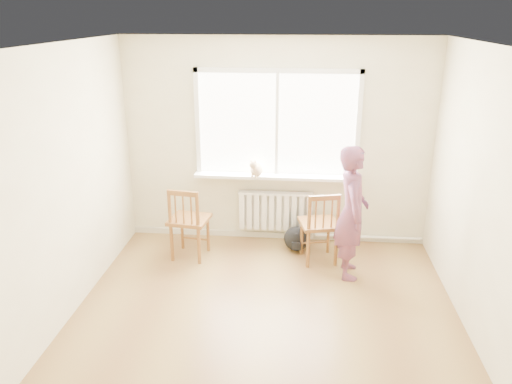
% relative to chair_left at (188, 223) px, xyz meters
% --- Properties ---
extents(floor, '(4.50, 4.50, 0.00)m').
position_rel_chair_left_xyz_m(floor, '(1.06, -1.54, -0.48)').
color(floor, olive).
rests_on(floor, ground).
extents(ceiling, '(4.50, 4.50, 0.00)m').
position_rel_chair_left_xyz_m(ceiling, '(1.06, -1.54, 2.22)').
color(ceiling, white).
rests_on(ceiling, back_wall).
extents(back_wall, '(4.00, 0.01, 2.70)m').
position_rel_chair_left_xyz_m(back_wall, '(1.06, 0.71, 0.87)').
color(back_wall, beige).
rests_on(back_wall, ground).
extents(window, '(2.12, 0.05, 1.42)m').
position_rel_chair_left_xyz_m(window, '(1.06, 0.68, 1.18)').
color(window, white).
rests_on(window, back_wall).
extents(windowsill, '(2.15, 0.22, 0.04)m').
position_rel_chair_left_xyz_m(windowsill, '(1.06, 0.60, 0.45)').
color(windowsill, white).
rests_on(windowsill, back_wall).
extents(radiator, '(1.00, 0.12, 0.55)m').
position_rel_chair_left_xyz_m(radiator, '(1.06, 0.62, -0.04)').
color(radiator, white).
rests_on(radiator, back_wall).
extents(heating_pipe, '(1.40, 0.04, 0.04)m').
position_rel_chair_left_xyz_m(heating_pipe, '(2.31, 0.65, -0.40)').
color(heating_pipe, silver).
rests_on(heating_pipe, back_wall).
extents(baseboard, '(4.00, 0.03, 0.08)m').
position_rel_chair_left_xyz_m(baseboard, '(1.06, 0.69, -0.44)').
color(baseboard, beige).
rests_on(baseboard, ground).
extents(chair_left, '(0.53, 0.51, 0.95)m').
position_rel_chair_left_xyz_m(chair_left, '(0.00, 0.00, 0.00)').
color(chair_left, brown).
rests_on(chair_left, floor).
extents(chair_right, '(0.55, 0.53, 0.94)m').
position_rel_chair_left_xyz_m(chair_right, '(1.65, 0.04, -0.01)').
color(chair_right, brown).
rests_on(chair_right, floor).
extents(person, '(0.39, 0.59, 1.58)m').
position_rel_chair_left_xyz_m(person, '(1.98, -0.23, 0.31)').
color(person, '#B63C63').
rests_on(person, floor).
extents(cat, '(0.23, 0.38, 0.26)m').
position_rel_chair_left_xyz_m(cat, '(0.81, 0.51, 0.57)').
color(cat, beige).
rests_on(cat, windowsill).
extents(backpack, '(0.34, 0.26, 0.33)m').
position_rel_chair_left_xyz_m(backpack, '(1.36, 0.33, -0.31)').
color(backpack, black).
rests_on(backpack, floor).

